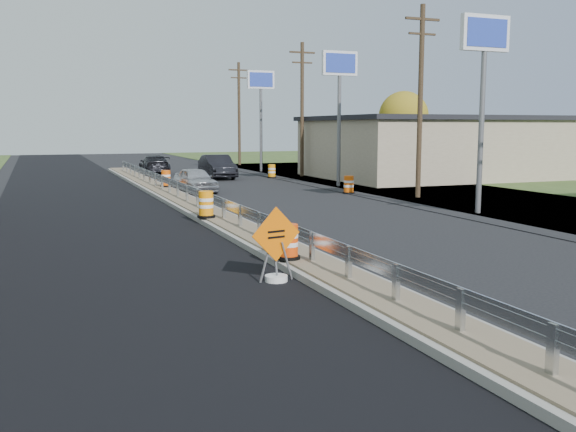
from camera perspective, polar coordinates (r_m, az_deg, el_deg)
name	(u,v)px	position (r m, az deg, el deg)	size (l,w,h in m)	color
ground	(260,242)	(19.73, -2.54, -2.37)	(140.00, 140.00, 0.00)	black
milled_overlay	(85,210)	(28.63, -17.57, 0.49)	(7.20, 120.00, 0.01)	black
median	(198,208)	(27.31, -8.03, 0.66)	(1.60, 55.00, 0.23)	gray
guardrail	(192,192)	(28.21, -8.53, 2.14)	(0.10, 46.15, 0.72)	silver
retail_building_near	(447,146)	(47.10, 13.95, 6.02)	(18.50, 12.50, 4.27)	tan
pylon_sign_south	(484,52)	(27.34, 17.06, 13.78)	(2.20, 0.30, 7.90)	slate
pylon_sign_mid	(340,76)	(38.36, 4.60, 12.30)	(2.20, 0.30, 7.90)	slate
pylon_sign_north	(261,89)	(51.28, -2.44, 11.20)	(2.20, 0.30, 7.90)	slate
utility_pole_smid	(420,98)	(32.68, 11.68, 10.23)	(1.90, 0.26, 9.40)	#473523
utility_pole_nmid	(302,107)	(45.97, 1.26, 9.67)	(1.90, 0.26, 9.40)	#473523
utility_pole_north	(239,112)	(60.07, -4.37, 9.23)	(1.90, 0.26, 9.40)	#473523
tree_far_yellow	(404,116)	(61.53, 10.23, 8.73)	(4.62, 4.62, 6.86)	#473523
caution_sign	(276,263)	(14.67, -1.06, -4.19)	(1.24, 0.52, 1.74)	white
barrel_median_near	(288,242)	(16.07, 0.04, -2.35)	(0.60, 0.60, 0.88)	black
barrel_median_mid	(206,205)	(23.64, -7.30, 0.99)	(0.66, 0.66, 0.97)	black
barrel_median_far	(166,179)	(36.25, -10.79, 3.26)	(0.63, 0.63, 0.92)	black
barrel_shoulder_near	(349,185)	(34.31, 5.42, 2.75)	(0.65, 0.65, 0.95)	black
barrel_shoulder_mid	(272,171)	(44.90, -1.45, 3.98)	(0.64, 0.64, 0.94)	black
barrel_shoulder_far	(209,164)	(53.96, -7.08, 4.59)	(0.64, 0.64, 0.94)	black
car_silver	(195,180)	(35.34, -8.23, 3.20)	(1.58, 3.93, 1.34)	silver
car_dark_mid	(217,167)	(44.81, -6.31, 4.39)	(1.71, 4.90, 1.62)	black
car_dark_far	(154,165)	(49.67, -11.79, 4.50)	(1.99, 4.90, 1.42)	black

